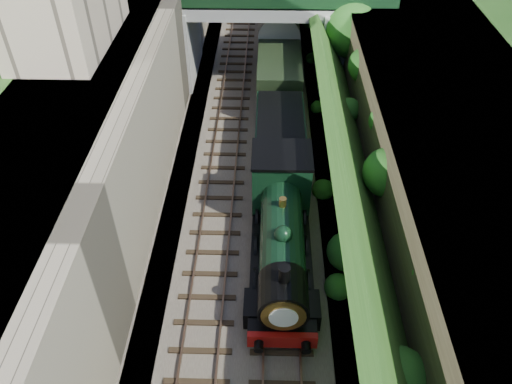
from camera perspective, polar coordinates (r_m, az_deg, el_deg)
ground at (r=20.40m, az=-0.63°, el=-19.86°), size 160.00×160.00×0.00m
trackbed at (r=34.82m, az=0.53°, el=10.26°), size 10.00×90.00×0.20m
retaining_wall at (r=33.75m, az=-9.15°, el=15.24°), size 1.00×90.00×7.00m
street_plateau_left at (r=34.55m, az=-15.07°, el=14.98°), size 6.00×90.00×7.00m
street_plateau_right at (r=34.58m, az=17.01°, el=13.93°), size 8.00×90.00×6.25m
embankment_slope at (r=31.36m, az=9.78°, el=11.46°), size 4.56×90.00×6.38m
track_left at (r=34.83m, az=-2.81°, el=10.49°), size 2.50×90.00×0.20m
track_right at (r=34.75m, az=2.55°, el=10.43°), size 2.50×90.00×0.20m
road_bridge at (r=36.66m, az=2.26°, el=18.79°), size 16.00×6.40×7.25m
building_near at (r=27.43m, az=-21.18°, el=19.57°), size 4.00×8.00×4.00m
tree at (r=34.45m, az=11.01°, el=17.65°), size 3.60×3.80×6.60m
locomotive at (r=22.39m, az=2.93°, el=-4.50°), size 3.10×10.22×3.83m
tender at (r=28.22m, az=2.73°, el=5.78°), size 2.70×6.00×3.05m
coach_front at (r=39.04m, az=2.57°, el=16.97°), size 2.90×18.00×3.70m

